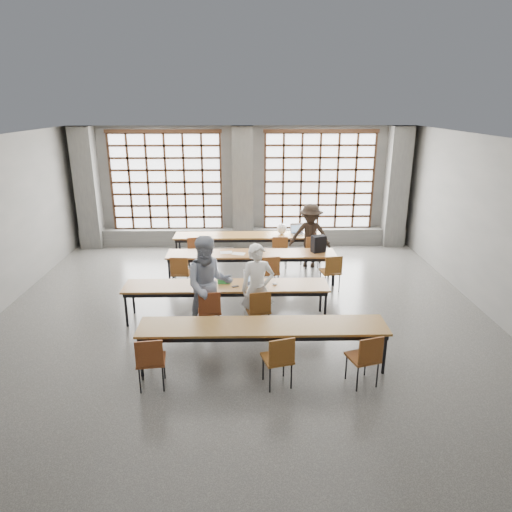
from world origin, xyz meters
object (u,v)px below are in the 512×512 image
at_px(desk_row_a, 249,237).
at_px(red_pouch, 151,357).
at_px(desk_row_d, 263,329).
at_px(student_back, 310,236).
at_px(chair_mid_left, 181,270).
at_px(backpack, 318,244).
at_px(chair_front_left, 210,308).
at_px(chair_back_mid, 280,248).
at_px(desk_row_c, 226,288).
at_px(phone, 235,286).
at_px(green_box, 224,281).
at_px(chair_mid_centre, 270,270).
at_px(mouse, 275,284).
at_px(chair_near_mid, 279,356).
at_px(student_female, 209,285).
at_px(desk_row_b, 251,256).
at_px(chair_front_right, 259,307).
at_px(laptop_front, 254,280).
at_px(chair_back_left, 195,249).
at_px(chair_near_left, 150,358).
at_px(student_male, 258,289).
at_px(plastic_bag, 282,229).
at_px(chair_mid_right, 332,269).
at_px(chair_back_right, 311,248).
at_px(laptop_back, 298,231).
at_px(chair_near_right, 366,355).

height_order(desk_row_a, red_pouch, desk_row_a).
xyz_separation_m(desk_row_d, student_back, (1.40, 4.78, 0.17)).
xyz_separation_m(desk_row_a, chair_mid_left, (-1.55, -2.21, -0.13)).
bearing_deg(student_back, chair_mid_left, -137.05).
bearing_deg(backpack, chair_front_left, -153.55).
bearing_deg(chair_back_mid, desk_row_c, -113.21).
height_order(student_back, red_pouch, student_back).
relative_size(desk_row_c, phone, 30.77).
height_order(desk_row_c, green_box, green_box).
distance_m(chair_mid_centre, backpack, 1.42).
distance_m(mouse, red_pouch, 3.02).
distance_m(chair_mid_left, chair_mid_centre, 2.02).
height_order(chair_near_mid, green_box, chair_near_mid).
relative_size(desk_row_d, student_female, 2.14).
height_order(desk_row_c, chair_front_left, chair_front_left).
xyz_separation_m(desk_row_b, chair_front_right, (0.10, -2.61, -0.13)).
relative_size(student_female, laptop_front, 4.42).
bearing_deg(chair_near_mid, chair_mid_left, 117.98).
relative_size(chair_back_left, backpack, 2.20).
bearing_deg(chair_near_left, phone, 61.61).
xyz_separation_m(student_male, phone, (-0.42, 0.40, -0.12)).
bearing_deg(chair_front_left, plastic_bag, 68.77).
height_order(chair_mid_right, green_box, chair_mid_right).
xyz_separation_m(chair_mid_left, laptop_front, (1.63, -1.25, 0.25)).
height_order(chair_back_right, chair_front_left, same).
bearing_deg(chair_front_right, red_pouch, -135.34).
relative_size(desk_row_c, plastic_bag, 13.99).
xyz_separation_m(chair_mid_left, laptop_back, (2.89, 2.32, 0.25)).
relative_size(chair_near_mid, phone, 6.77).
height_order(chair_back_mid, chair_front_left, same).
bearing_deg(chair_near_mid, student_female, 122.49).
xyz_separation_m(desk_row_a, chair_mid_centre, (0.47, -2.21, -0.13)).
height_order(desk_row_c, plastic_bag, plastic_bag).
bearing_deg(desk_row_d, chair_mid_centre, 84.95).
relative_size(chair_front_right, chair_near_mid, 1.00).
bearing_deg(chair_mid_left, chair_back_mid, 33.93).
bearing_deg(laptop_back, chair_back_right, -68.90).
relative_size(chair_mid_left, laptop_back, 2.11).
relative_size(student_female, phone, 14.36).
distance_m(chair_mid_right, chair_near_right, 3.70).
bearing_deg(red_pouch, plastic_bag, 67.78).
bearing_deg(desk_row_d, chair_back_left, 108.76).
distance_m(chair_near_left, mouse, 3.07).
relative_size(chair_mid_left, chair_near_mid, 1.00).
xyz_separation_m(chair_mid_right, laptop_back, (-0.53, 2.32, 0.25)).
distance_m(desk_row_b, plastic_bag, 1.85).
bearing_deg(phone, chair_near_left, -118.39).
xyz_separation_m(student_male, mouse, (0.35, 0.48, -0.10)).
relative_size(chair_back_mid, student_female, 0.47).
height_order(chair_near_right, student_male, student_male).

